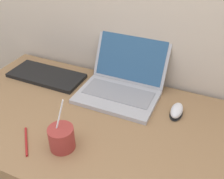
# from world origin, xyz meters

# --- Properties ---
(desk) EXTENTS (1.32, 0.75, 0.75)m
(desk) POSITION_xyz_m (0.00, 0.37, 0.38)
(desk) COLOR #936D47
(desk) RESTS_ON ground_plane
(laptop) EXTENTS (0.38, 0.36, 0.25)m
(laptop) POSITION_xyz_m (0.05, 0.62, 0.81)
(laptop) COLOR #ADADB2
(laptop) RESTS_ON desk
(drink_cup) EXTENTS (0.10, 0.10, 0.21)m
(drink_cup) POSITION_xyz_m (-0.01, 0.18, 0.80)
(drink_cup) COLOR #9E332D
(drink_cup) RESTS_ON desk
(computer_mouse) EXTENTS (0.05, 0.11, 0.04)m
(computer_mouse) POSITION_xyz_m (0.34, 0.55, 0.77)
(computer_mouse) COLOR black
(computer_mouse) RESTS_ON desk
(external_keyboard) EXTENTS (0.40, 0.18, 0.02)m
(external_keyboard) POSITION_xyz_m (-0.37, 0.58, 0.76)
(external_keyboard) COLOR black
(external_keyboard) RESTS_ON desk
(pen) EXTENTS (0.11, 0.12, 0.01)m
(pen) POSITION_xyz_m (-0.15, 0.15, 0.76)
(pen) COLOR #A51E1E
(pen) RESTS_ON desk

